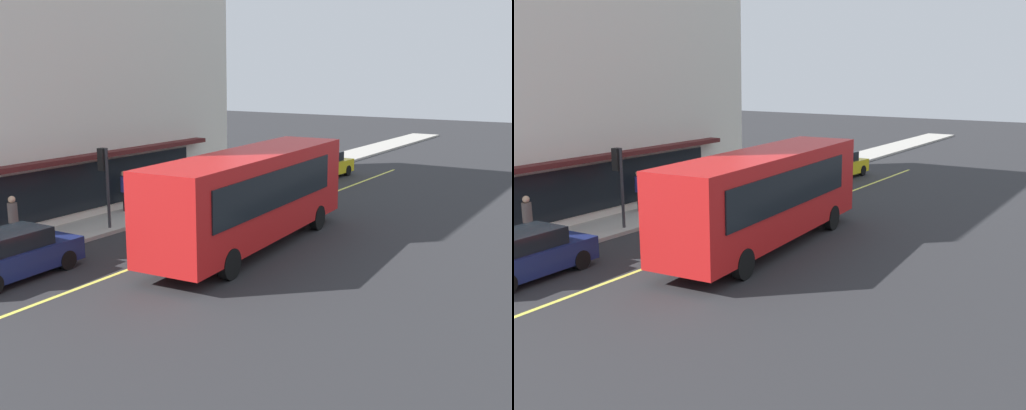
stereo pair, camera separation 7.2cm
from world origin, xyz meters
The scene contains 10 objects.
ground centered at (0.00, 0.00, 0.00)m, with size 120.00×120.00×0.00m, color #28282B.
sidewalk centered at (0.00, 4.90, 0.07)m, with size 80.00×2.55×0.15m, color #B2ADA3.
lane_centre_stripe centered at (0.00, 0.00, 0.00)m, with size 36.00×0.16×0.01m, color #D8D14C.
storefront_building centered at (-1.37, 10.41, 6.90)m, with size 18.72×9.08×13.81m.
bus centered at (-2.10, -1.95, 1.99)m, with size 11.28×3.31×3.50m.
traffic_light centered at (-3.25, 4.28, 2.53)m, with size 0.30×0.52×3.20m.
car_navy centered at (-9.06, 2.46, 0.74)m, with size 4.36×1.98×1.52m.
car_yellow centered at (12.84, 2.51, 0.74)m, with size 4.39×2.05×1.52m.
pedestrian_mid_block centered at (-0.69, 5.73, 1.25)m, with size 0.34×0.34×1.81m.
pedestrian_near_storefront centered at (-7.10, 4.94, 1.28)m, with size 0.34×0.34×1.86m.
Camera 1 is at (-20.92, -14.05, 6.43)m, focal length 44.30 mm.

